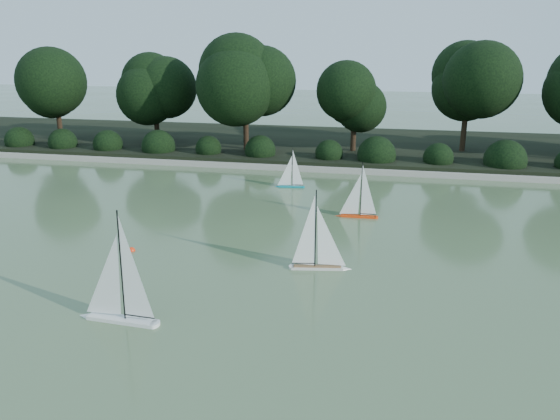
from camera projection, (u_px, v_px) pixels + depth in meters
name	position (u px, v px, depth m)	size (l,w,h in m)	color
ground	(251.00, 281.00, 10.09)	(80.00, 80.00, 0.00)	#3F5633
pond_coping	(318.00, 169.00, 18.47)	(40.00, 0.35, 0.18)	gray
far_bank	(331.00, 146.00, 22.19)	(40.00, 8.00, 0.30)	black
tree_line	(362.00, 87.00, 19.75)	(26.31, 3.93, 4.39)	black
shrub_hedge	(321.00, 153.00, 19.21)	(29.10, 1.10, 1.10)	black
sailboat_white_a	(114.00, 303.00, 8.59)	(1.43, 0.31, 1.95)	silver
sailboat_white_b	(322.00, 256.00, 10.56)	(1.25, 0.39, 1.70)	silver
sailboat_orange	(355.00, 208.00, 13.68)	(1.09, 0.20, 1.49)	#EF3B0E
sailboat_teal	(289.00, 181.00, 16.47)	(0.93, 0.23, 1.27)	#057884
race_buoy	(132.00, 251.00, 11.54)	(0.16, 0.16, 0.16)	red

